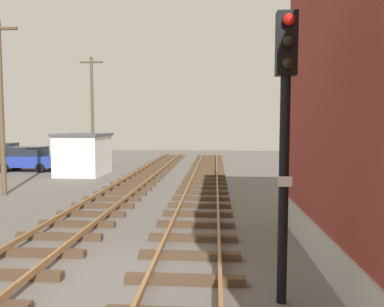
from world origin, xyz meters
name	(u,v)px	position (x,y,z in m)	size (l,w,h in m)	color
ground_plane	(121,282)	(0.00, 0.00, 0.00)	(81.15, 81.15, 0.00)	#605B56
track_near_building	(185,278)	(1.35, 0.00, 0.13)	(2.50, 62.43, 0.32)	#4C3826
track_centre	(5,273)	(-2.50, 0.00, 0.12)	(2.50, 62.43, 0.32)	#4C3826
signal_mast	(285,124)	(3.20, -0.67, 3.30)	(0.36, 0.40, 5.25)	black
control_hut	(83,154)	(-6.82, 16.15, 1.39)	(3.00, 3.80, 2.76)	silver
parked_car_blue	(29,159)	(-11.55, 17.88, 0.90)	(4.20, 2.04, 1.76)	#23389E
parked_car_red	(2,153)	(-16.96, 23.41, 0.90)	(4.20, 2.04, 1.76)	red
utility_pole_near	(1,105)	(-8.00, 9.02, 4.24)	(1.80, 0.24, 8.10)	brown
utility_pole_far	(92,110)	(-7.70, 20.60, 4.50)	(1.80, 0.24, 8.60)	brown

